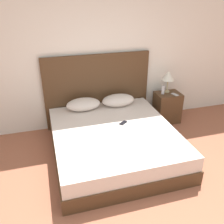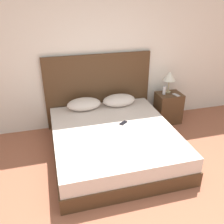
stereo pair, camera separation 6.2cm
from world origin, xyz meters
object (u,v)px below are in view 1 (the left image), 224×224
object	(u,v)px
bed	(114,142)
nightstand	(167,107)
phone_on_bed	(123,123)
phone_on_nightstand	(175,94)
table_lamp	(168,76)

from	to	relation	value
bed	nightstand	world-z (taller)	nightstand
phone_on_bed	phone_on_nightstand	bearing A→B (deg)	23.55
nightstand	table_lamp	world-z (taller)	table_lamp
phone_on_bed	nightstand	xyz separation A→B (m)	(1.12, 0.62, -0.16)
nightstand	table_lamp	bearing A→B (deg)	91.38
phone_on_bed	nightstand	size ratio (longest dim) A/B	0.27
bed	nightstand	size ratio (longest dim) A/B	3.49
bed	table_lamp	world-z (taller)	table_lamp
nightstand	phone_on_nightstand	distance (m)	0.33
phone_on_bed	nightstand	distance (m)	1.29
bed	table_lamp	size ratio (longest dim) A/B	5.00
nightstand	bed	bearing A→B (deg)	-149.97
phone_on_bed	phone_on_nightstand	distance (m)	1.33
table_lamp	nightstand	bearing A→B (deg)	-88.62
phone_on_bed	table_lamp	size ratio (longest dim) A/B	0.39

